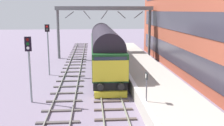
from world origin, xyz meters
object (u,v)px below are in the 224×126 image
Objects in this scene: diesel_locomotive at (104,47)px; signal_post_mid at (48,44)px; signal_post_near at (29,61)px; platform_number_sign at (146,82)px.

signal_post_mid is at bearing -161.90° from diesel_locomotive.
platform_number_sign is at bearing -23.26° from signal_post_near.
signal_post_near is 0.92× the size of signal_post_mid.
signal_post_mid reaches higher than signal_post_near.
signal_post_near is 8.15m from platform_number_sign.
signal_post_near reaches higher than platform_number_sign.
platform_number_sign is at bearing -81.93° from diesel_locomotive.
diesel_locomotive is 4.10× the size of signal_post_near.
diesel_locomotive is 5.93m from signal_post_mid.
signal_post_mid reaches higher than platform_number_sign.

